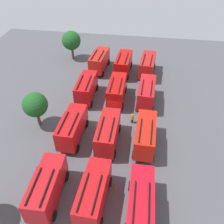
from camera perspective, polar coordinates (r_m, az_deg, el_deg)
name	(u,v)px	position (r m, az deg, el deg)	size (l,w,h in m)	color
ground_plane	(112,119)	(37.09, 0.00, -1.67)	(65.36, 65.36, 0.00)	#4C4C51
fire_truck_0	(141,201)	(25.99, 6.80, -20.06)	(7.23, 2.83, 3.88)	red
fire_truck_1	(145,134)	(31.93, 7.87, -5.23)	(7.26, 2.90, 3.88)	red
fire_truck_2	(147,92)	(39.38, 8.13, 4.65)	(7.29, 2.99, 3.88)	red
fire_truck_3	(147,65)	(47.18, 8.34, 10.96)	(7.36, 3.19, 3.88)	red
fire_truck_4	(93,192)	(26.39, -4.39, -18.34)	(7.28, 2.95, 3.88)	red
fire_truck_5	(108,132)	(31.96, -0.97, -4.70)	(7.20, 2.75, 3.88)	red
fire_truck_6	(117,90)	(39.56, 1.12, 5.26)	(7.20, 2.75, 3.88)	red
fire_truck_7	(123,63)	(47.26, 2.70, 11.40)	(7.30, 3.01, 3.88)	red
fire_truck_8	(47,187)	(27.57, -15.12, -16.60)	(7.26, 2.91, 3.88)	red
fire_truck_9	(72,127)	(33.11, -9.36, -3.43)	(7.25, 2.89, 3.88)	red
fire_truck_10	(86,87)	(40.35, -6.08, 5.80)	(7.23, 2.81, 3.88)	red
fire_truck_11	(99,60)	(48.35, -3.01, 12.08)	(7.36, 3.18, 3.88)	red
firefighter_0	(132,118)	(35.99, 4.81, -1.43)	(0.47, 0.46, 1.65)	black
firefighter_1	(122,81)	(44.07, 2.47, 7.37)	(0.47, 0.36, 1.74)	black
tree_1	(35,105)	(35.48, -17.65, 1.61)	(3.54, 3.54, 5.49)	brown
tree_2	(71,41)	(52.61, -9.56, 16.24)	(3.87, 3.87, 6.00)	brown
traffic_cone_0	(115,187)	(28.92, 0.72, -17.15)	(0.41, 0.41, 0.59)	#F2600C
traffic_cone_1	(121,85)	(44.11, 2.21, 6.38)	(0.44, 0.44, 0.63)	#F2600C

